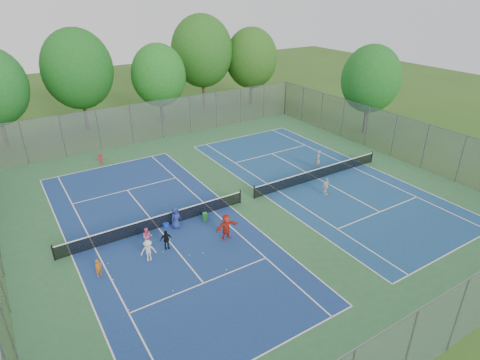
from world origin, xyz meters
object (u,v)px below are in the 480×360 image
at_px(net_left, 158,222).
at_px(net_right, 318,174).
at_px(ball_hopper, 205,217).
at_px(instructor, 318,160).
at_px(ball_crate, 165,225).

bearing_deg(net_left, net_right, 0.00).
xyz_separation_m(ball_hopper, instructor, (12.13, 2.21, 0.59)).
bearing_deg(ball_crate, net_right, 0.22).
bearing_deg(ball_crate, instructor, 5.77).
height_order(net_right, ball_crate, net_right).
bearing_deg(net_right, ball_hopper, -175.96).
bearing_deg(net_right, net_left, 180.00).
relative_size(net_left, ball_hopper, 22.23).
height_order(net_left, ball_hopper, net_left).
height_order(net_left, instructor, instructor).
relative_size(net_right, ball_hopper, 22.23).
bearing_deg(net_left, instructor, 5.40).
height_order(net_left, ball_crate, net_left).
distance_m(net_left, net_right, 14.00).
xyz_separation_m(net_left, ball_hopper, (3.07, -0.77, -0.17)).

